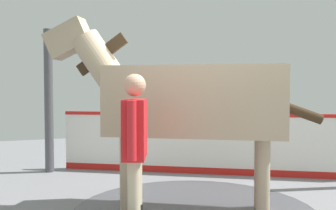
% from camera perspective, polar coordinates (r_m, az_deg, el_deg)
% --- Properties ---
extents(wet_patch, '(3.10, 3.10, 0.00)m').
position_cam_1_polar(wet_patch, '(5.04, 3.98, -15.41)').
color(wet_patch, '#4C4C54').
rests_on(wet_patch, ground).
extents(barrier_wall, '(2.81, 4.72, 1.11)m').
position_cam_1_polar(barrier_wall, '(6.95, 5.86, -6.08)').
color(barrier_wall, white).
rests_on(barrier_wall, ground).
extents(roof_post_near, '(0.16, 0.16, 2.64)m').
position_cam_1_polar(roof_post_near, '(7.35, -17.43, 0.59)').
color(roof_post_near, '#4C4C51').
rests_on(roof_post_near, ground).
extents(horse, '(2.06, 3.17, 2.49)m').
position_cam_1_polar(horse, '(4.82, 2.53, 0.76)').
color(horse, tan).
rests_on(horse, ground).
extents(handler, '(0.64, 0.38, 1.70)m').
position_cam_1_polar(handler, '(3.90, -4.99, -5.89)').
color(handler, black).
rests_on(handler, ground).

